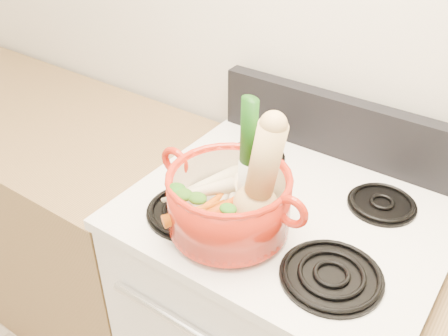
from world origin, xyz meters
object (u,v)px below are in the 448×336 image
Objects in this scene: dutch_oven at (229,201)px; leek at (248,156)px; stove_body at (277,330)px; squash at (257,174)px.

dutch_oven is 0.94× the size of leek.
stove_body is at bearing 65.72° from dutch_oven.
stove_body is 0.60m from dutch_oven.
squash is (0.06, 0.02, 0.09)m from dutch_oven.
dutch_oven is (-0.08, -0.16, 0.58)m from stove_body.
squash is at bearing -95.74° from stove_body.
leek is (-0.04, 0.02, 0.02)m from squash.
stove_body is 3.25× the size of dutch_oven.
stove_body is 0.70m from leek.
leek is (0.02, 0.04, 0.11)m from dutch_oven.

